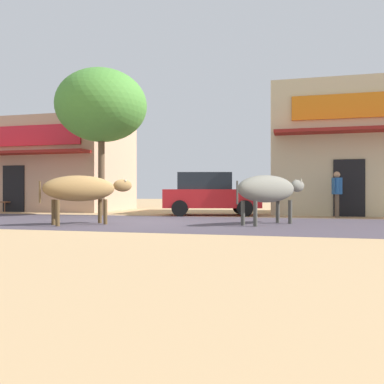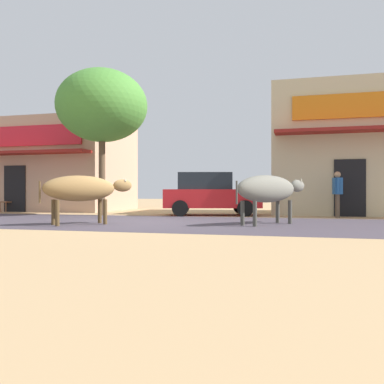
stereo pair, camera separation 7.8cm
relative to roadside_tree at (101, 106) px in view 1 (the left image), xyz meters
name	(u,v)px [view 1 (the left image)]	position (x,y,z in m)	size (l,w,h in m)	color
ground	(134,222)	(2.57, -2.97, -4.22)	(80.00, 80.00, 0.00)	tan
asphalt_road	(134,222)	(2.57, -2.97, -4.22)	(72.00, 6.16, 0.00)	#453D47
storefront_left_cafe	(62,166)	(-4.18, 3.96, -2.02)	(6.08, 5.70, 4.38)	tan
storefront_right_club	(370,151)	(10.23, 3.96, -1.62)	(7.81, 5.70, 5.19)	#C8B78D
roadside_tree	(101,106)	(0.00, 0.00, 0.00)	(3.49, 3.49, 5.63)	brown
parked_hatchback_car	(209,194)	(3.99, 1.19, -3.38)	(4.00, 2.62, 1.64)	red
cow_near_brown	(82,189)	(1.59, -4.30, -3.23)	(2.13, 2.12, 1.36)	olive
cow_far_dark	(269,189)	(6.57, -2.97, -3.24)	(1.99, 2.56, 1.36)	slate
pedestrian_by_shop	(337,191)	(8.67, 0.87, -3.27)	(0.34, 0.61, 1.62)	brown
cafe_chair_near_tree	(7,201)	(-5.49, 1.55, -3.70)	(0.52, 0.52, 0.92)	brown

